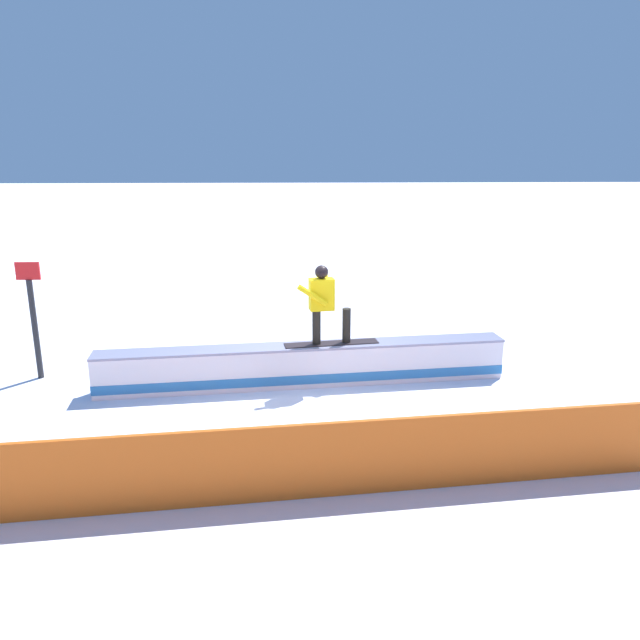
# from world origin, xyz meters

# --- Properties ---
(ground_plane) EXTENTS (120.00, 120.00, 0.00)m
(ground_plane) POSITION_xyz_m (0.00, 0.00, 0.00)
(ground_plane) COLOR white
(grind_box) EXTENTS (6.92, 1.26, 0.71)m
(grind_box) POSITION_xyz_m (0.00, 0.00, 0.32)
(grind_box) COLOR white
(grind_box) RESTS_ON ground_plane
(snowboarder) EXTENTS (1.62, 0.55, 1.35)m
(snowboarder) POSITION_xyz_m (-0.34, -0.03, 1.43)
(snowboarder) COLOR #282023
(snowboarder) RESTS_ON grind_box
(safety_fence) EXTENTS (9.02, 1.07, 0.92)m
(safety_fence) POSITION_xyz_m (0.00, 3.56, 0.46)
(safety_fence) COLOR orange
(safety_fence) RESTS_ON ground_plane
(trail_marker) EXTENTS (0.40, 0.10, 2.06)m
(trail_marker) POSITION_xyz_m (4.63, -0.50, 1.10)
(trail_marker) COLOR #262628
(trail_marker) RESTS_ON ground_plane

